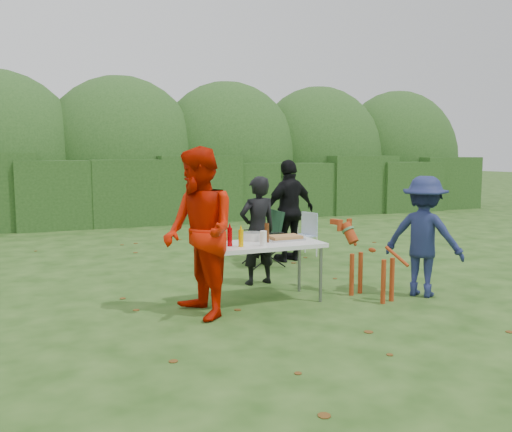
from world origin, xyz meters
name	(u,v)px	position (x,y,z in m)	size (l,w,h in m)	color
ground	(258,300)	(0.00, 0.00, 0.00)	(80.00, 80.00, 0.00)	#1E4211
hedge_row	(133,191)	(0.00, 8.00, 0.85)	(22.00, 1.40, 1.70)	#23471C
shrub_backdrop	(122,161)	(0.00, 9.60, 1.60)	(20.00, 2.60, 3.20)	#3D6628
folding_table	(261,247)	(0.00, -0.09, 0.69)	(1.50, 0.70, 0.74)	silver
person_cook	(258,231)	(0.34, 0.79, 0.76)	(0.55, 0.36, 1.52)	black
person_red_jacket	(199,233)	(-0.87, -0.36, 0.96)	(0.93, 0.72, 1.91)	red
person_black_puffy	(289,211)	(1.49, 2.07, 0.86)	(1.01, 0.42, 1.73)	black
child	(424,236)	(2.05, -0.62, 0.77)	(1.00, 0.57, 1.55)	navy
dog	(372,262)	(1.36, -0.48, 0.47)	(0.99, 0.40, 0.94)	#9D3513
camping_chair	(263,238)	(0.92, 1.88, 0.45)	(0.57, 0.57, 0.91)	#183623
lawn_chair	(301,234)	(1.92, 2.43, 0.39)	(0.46, 0.46, 0.78)	#4B77AE
food_tray	(285,239)	(0.38, 0.02, 0.75)	(0.45, 0.30, 0.02)	#B7B7BA
focaccia_bread	(285,237)	(0.38, 0.02, 0.78)	(0.40, 0.26, 0.04)	#B17C42
mustard_bottle	(241,238)	(-0.32, -0.22, 0.84)	(0.06, 0.06, 0.20)	#E0AD00
ketchup_bottle	(230,237)	(-0.43, -0.14, 0.85)	(0.06, 0.06, 0.22)	#930004
beer_bottle	(267,233)	(0.09, -0.07, 0.86)	(0.06, 0.06, 0.24)	#47230F
paper_towel_roll	(211,234)	(-0.59, 0.06, 0.87)	(0.12, 0.12, 0.26)	white
cup_stack	(263,238)	(-0.06, -0.28, 0.83)	(0.08, 0.08, 0.18)	white
pasta_bowl	(253,236)	(0.00, 0.16, 0.79)	(0.26, 0.26, 0.10)	silver
plate_stack	(215,245)	(-0.61, -0.14, 0.77)	(0.24, 0.24, 0.05)	white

